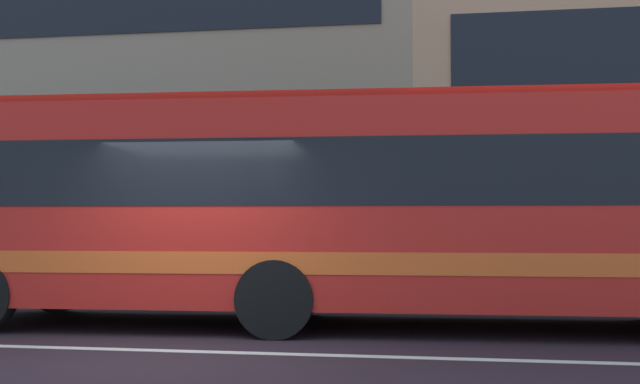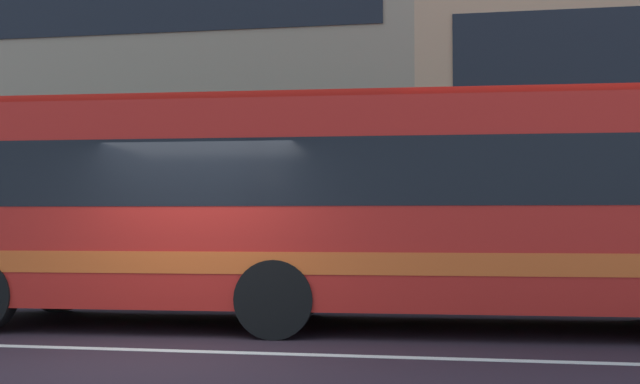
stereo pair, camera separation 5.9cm
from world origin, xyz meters
name	(u,v)px [view 2 (the right image)]	position (x,y,z in m)	size (l,w,h in m)	color
ground_plane	(169,351)	(0.00, 0.00, 0.00)	(160.00, 160.00, 0.00)	#2D1F28
lane_centre_line	(169,350)	(0.00, 0.00, 0.00)	(60.00, 0.16, 0.01)	silver
hedge_row_far	(250,270)	(-0.52, 5.72, 0.54)	(15.68, 1.10, 1.08)	#2A6C27
apartment_block_left	(120,62)	(-7.09, 14.32, 6.63)	(19.15, 8.66, 13.25)	tan
transit_bus	(338,202)	(1.66, 2.22, 1.75)	(11.47, 3.03, 3.17)	red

